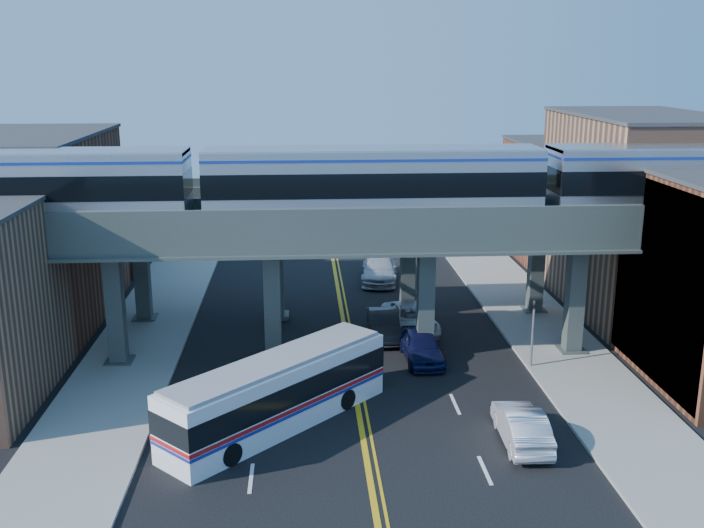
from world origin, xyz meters
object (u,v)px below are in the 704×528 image
(transit_bus, at_px, (278,393))
(car_lane_b, at_px, (384,325))
(stop_sign, at_px, (363,363))
(car_lane_c, at_px, (411,319))
(car_parked_curb, at_px, (522,426))
(transit_train, at_px, (373,181))
(car_lane_a, at_px, (421,346))
(car_lane_d, at_px, (379,269))
(traffic_signal, at_px, (533,326))

(transit_bus, height_order, car_lane_b, transit_bus)
(car_lane_b, bearing_deg, stop_sign, -103.25)
(car_lane_c, distance_m, car_parked_curb, 14.12)
(transit_train, distance_m, car_lane_a, 9.04)
(car_lane_c, bearing_deg, transit_train, -130.14)
(transit_bus, xyz_separation_m, car_lane_b, (5.73, 10.64, -0.74))
(transit_train, distance_m, car_parked_curb, 14.17)
(car_lane_b, bearing_deg, transit_bus, -118.57)
(car_lane_d, bearing_deg, car_lane_a, -80.85)
(traffic_signal, bearing_deg, transit_bus, -156.39)
(transit_train, height_order, car_lane_d, transit_train)
(transit_bus, xyz_separation_m, car_lane_c, (7.38, 11.58, -0.74))
(transit_bus, bearing_deg, car_lane_b, 16.81)
(car_lane_d, height_order, car_parked_curb, car_lane_d)
(stop_sign, bearing_deg, traffic_signal, 18.63)
(transit_train, relative_size, car_lane_c, 9.49)
(car_lane_d, bearing_deg, car_lane_c, -79.48)
(transit_bus, bearing_deg, transit_train, 13.06)
(car_lane_d, relative_size, car_parked_curb, 1.28)
(transit_bus, bearing_deg, car_lane_a, -0.98)
(car_lane_c, xyz_separation_m, car_lane_d, (-0.75, 10.82, 0.11))
(stop_sign, bearing_deg, car_lane_a, 52.31)
(car_lane_a, xyz_separation_m, car_lane_d, (-0.70, 15.35, 0.06))
(car_lane_c, relative_size, car_parked_curb, 1.17)
(transit_train, height_order, transit_bus, transit_train)
(transit_train, height_order, car_parked_curb, transit_train)
(transit_bus, relative_size, car_parked_curb, 2.09)
(transit_bus, xyz_separation_m, car_lane_a, (7.33, 7.05, -0.69))
(stop_sign, relative_size, car_lane_b, 0.57)
(transit_train, height_order, traffic_signal, transit_train)
(car_lane_a, bearing_deg, car_lane_b, 111.85)
(car_lane_b, bearing_deg, car_lane_d, 85.33)
(car_lane_d, bearing_deg, transit_bus, -99.94)
(transit_train, relative_size, car_lane_b, 11.19)
(transit_bus, distance_m, car_lane_c, 13.76)
(car_lane_a, bearing_deg, car_parked_curb, -75.78)
(car_lane_c, bearing_deg, transit_bus, -129.27)
(car_parked_curb, bearing_deg, car_lane_a, -71.88)
(traffic_signal, bearing_deg, car_lane_b, 144.33)
(transit_bus, relative_size, car_lane_a, 2.07)
(traffic_signal, relative_size, car_lane_a, 0.86)
(transit_bus, height_order, car_lane_d, transit_bus)
(traffic_signal, bearing_deg, car_parked_curb, -108.96)
(stop_sign, xyz_separation_m, car_parked_curb, (6.20, -4.86, -0.99))
(car_lane_b, height_order, car_lane_c, car_lane_b)
(transit_train, xyz_separation_m, transit_bus, (-4.74, -7.58, -7.95))
(stop_sign, height_order, car_lane_a, stop_sign)
(transit_bus, bearing_deg, car_lane_c, 12.60)
(traffic_signal, height_order, car_lane_c, traffic_signal)
(traffic_signal, distance_m, car_lane_b, 8.81)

